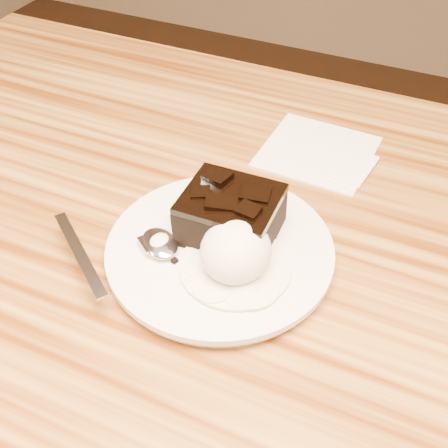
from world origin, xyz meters
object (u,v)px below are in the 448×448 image
at_px(spoon, 160,244).
at_px(napkin, 317,151).
at_px(plate, 220,253).
at_px(brownie, 231,217).
at_px(dining_table, 221,433).
at_px(ice_cream_scoop, 236,251).

bearing_deg(spoon, napkin, 16.62).
distance_m(plate, spoon, 0.06).
relative_size(plate, brownie, 2.49).
bearing_deg(spoon, plate, -26.43).
distance_m(dining_table, plate, 0.38).
height_order(dining_table, napkin, napkin).
xyz_separation_m(dining_table, napkin, (0.04, 0.22, 0.38)).
bearing_deg(ice_cream_scoop, spoon, -175.23).
relative_size(plate, spoon, 1.21).
height_order(dining_table, spoon, spoon).
bearing_deg(ice_cream_scoop, dining_table, 141.43).
relative_size(dining_table, spoon, 6.44).
bearing_deg(brownie, ice_cream_scoop, -60.71).
xyz_separation_m(plate, spoon, (-0.05, -0.03, 0.01)).
bearing_deg(dining_table, brownie, 81.07).
relative_size(ice_cream_scoop, spoon, 0.38).
height_order(plate, spoon, spoon).
distance_m(plate, napkin, 0.22).
relative_size(plate, napkin, 1.73).
bearing_deg(plate, napkin, 81.00).
bearing_deg(spoon, ice_cream_scoop, -49.06).
xyz_separation_m(brownie, ice_cream_scoop, (0.02, -0.04, 0.00)).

